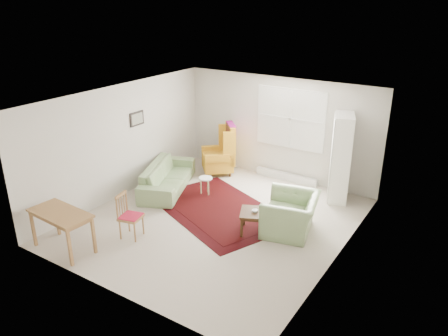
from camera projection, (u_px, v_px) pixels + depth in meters
The scene contains 10 objects.
room at pixel (222, 160), 8.54m from camera, with size 5.04×5.54×2.51m.
rug at pixel (218, 209), 9.28m from camera, with size 2.99×1.92×0.03m, color black, non-canonical shape.
sofa at pixel (167, 172), 10.15m from camera, with size 2.10×0.82×0.85m, color #809C68.
armchair at pixel (291, 211), 8.30m from camera, with size 1.13×0.99×0.88m, color #809C68.
wingback_chair at pixel (217, 149), 10.96m from camera, with size 0.75×0.80×1.30m, color gold, non-canonical shape.
coffee_table at pixel (255, 222), 8.34m from camera, with size 0.55×0.55×0.45m, color #3D2512, non-canonical shape.
stool at pixel (206, 186), 9.95m from camera, with size 0.31×0.31×0.41m, color white, non-canonical shape.
cabinet at pixel (341, 158), 9.47m from camera, with size 0.41×0.77×1.93m, color white, non-canonical shape.
desk at pixel (63, 231), 7.73m from camera, with size 1.17×0.59×0.74m, color #9D703F, non-canonical shape.
desk_chair at pixel (131, 216), 8.11m from camera, with size 0.38×0.38×0.87m, color #9D703F, non-canonical shape.
Camera 1 is at (4.37, -6.48, 4.28)m, focal length 35.00 mm.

